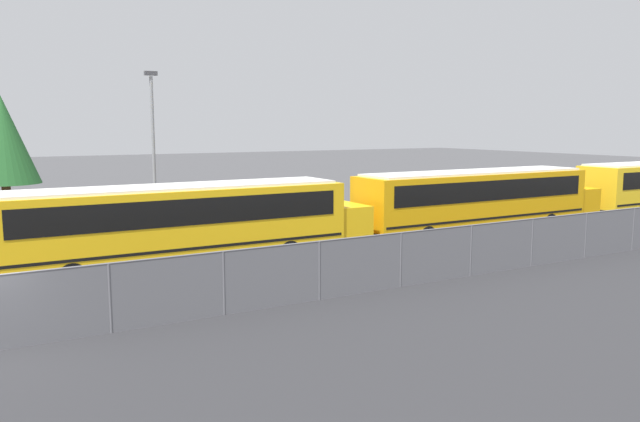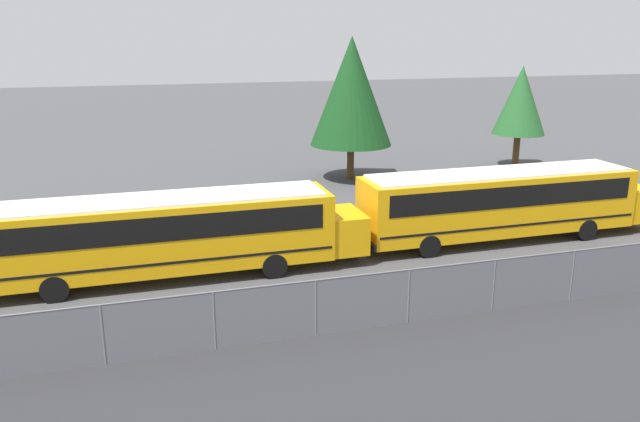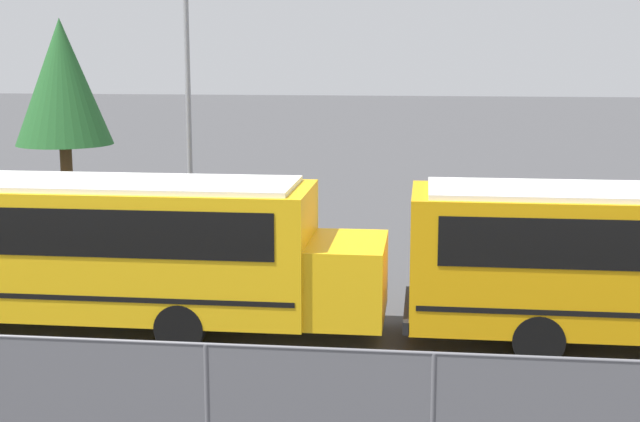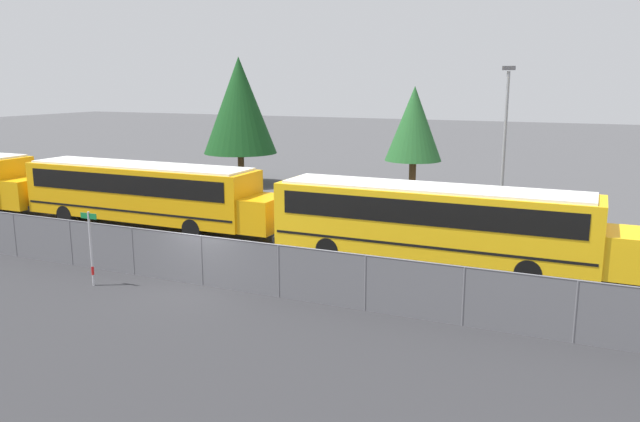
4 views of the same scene
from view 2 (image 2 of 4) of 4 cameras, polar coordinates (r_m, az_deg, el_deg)
name	(u,v)px [view 2 (image 2 of 4)]	position (r m, az deg, el deg)	size (l,w,h in m)	color
school_bus_2	(174,230)	(23.80, -13.24, -1.70)	(14.01, 2.63, 3.12)	orange
school_bus_3	(504,199)	(28.61, 16.50, 1.04)	(14.01, 2.63, 3.12)	orange
tree_1	(351,91)	(38.66, 2.89, 10.86)	(5.04, 5.04, 8.75)	#51381E
tree_2	(521,101)	(44.65, 17.86, 9.59)	(3.51, 3.51, 6.82)	#51381E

